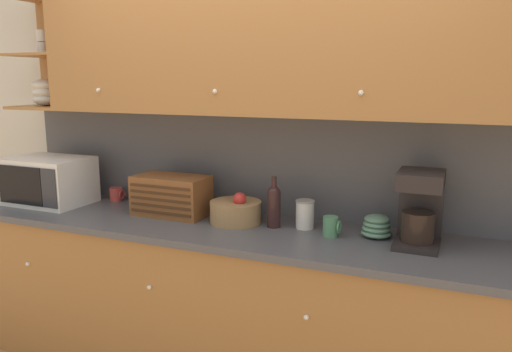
% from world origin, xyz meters
% --- Properties ---
extents(wall_back, '(5.96, 0.06, 2.60)m').
position_xyz_m(wall_back, '(0.00, 0.03, 1.30)').
color(wall_back, beige).
rests_on(wall_back, ground_plane).
extents(counter_unit, '(3.58, 0.69, 0.95)m').
position_xyz_m(counter_unit, '(0.00, -0.33, 0.47)').
color(counter_unit, '#A36B38').
rests_on(counter_unit, ground_plane).
extents(backsplash_panel, '(3.56, 0.01, 0.62)m').
position_xyz_m(backsplash_panel, '(0.00, -0.01, 1.26)').
color(backsplash_panel, '#4C4C51').
rests_on(backsplash_panel, counter_unit).
extents(upper_cabinets, '(3.56, 0.38, 0.74)m').
position_xyz_m(upper_cabinets, '(0.16, -0.18, 1.93)').
color(upper_cabinets, '#A36B38').
rests_on(upper_cabinets, backsplash_panel).
extents(microwave, '(0.52, 0.38, 0.31)m').
position_xyz_m(microwave, '(-1.46, -0.33, 1.10)').
color(microwave, silver).
rests_on(microwave, counter_unit).
extents(mug_patterned_third, '(0.10, 0.09, 0.09)m').
position_xyz_m(mug_patterned_third, '(-1.09, -0.10, 0.99)').
color(mug_patterned_third, '#B73D38').
rests_on(mug_patterned_third, counter_unit).
extents(mug, '(0.10, 0.09, 0.09)m').
position_xyz_m(mug, '(-0.89, -0.10, 0.99)').
color(mug, '#38669E').
rests_on(mug, counter_unit).
extents(bread_box, '(0.45, 0.25, 0.24)m').
position_xyz_m(bread_box, '(-0.55, -0.26, 1.07)').
color(bread_box, brown).
rests_on(bread_box, counter_unit).
extents(fruit_basket, '(0.30, 0.30, 0.19)m').
position_xyz_m(fruit_basket, '(-0.12, -0.26, 1.01)').
color(fruit_basket, '#937047').
rests_on(fruit_basket, counter_unit).
extents(wine_bottle, '(0.07, 0.07, 0.29)m').
position_xyz_m(wine_bottle, '(0.12, -0.25, 1.08)').
color(wine_bottle, black).
rests_on(wine_bottle, counter_unit).
extents(storage_canister, '(0.11, 0.11, 0.16)m').
position_xyz_m(storage_canister, '(0.29, -0.21, 1.03)').
color(storage_canister, silver).
rests_on(storage_canister, counter_unit).
extents(mug_blue_second, '(0.09, 0.08, 0.11)m').
position_xyz_m(mug_blue_second, '(0.46, -0.29, 1.00)').
color(mug_blue_second, '#4C845B').
rests_on(mug_blue_second, counter_unit).
extents(bowl_stack_on_counter, '(0.16, 0.16, 0.12)m').
position_xyz_m(bowl_stack_on_counter, '(0.68, -0.21, 1.00)').
color(bowl_stack_on_counter, slate).
rests_on(bowl_stack_on_counter, counter_unit).
extents(coffee_maker, '(0.21, 0.27, 0.38)m').
position_xyz_m(coffee_maker, '(0.89, -0.25, 1.14)').
color(coffee_maker, black).
rests_on(coffee_maker, counter_unit).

